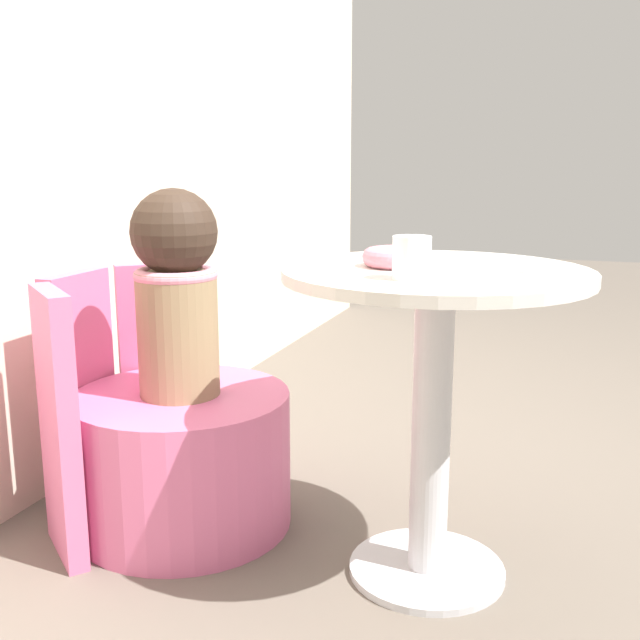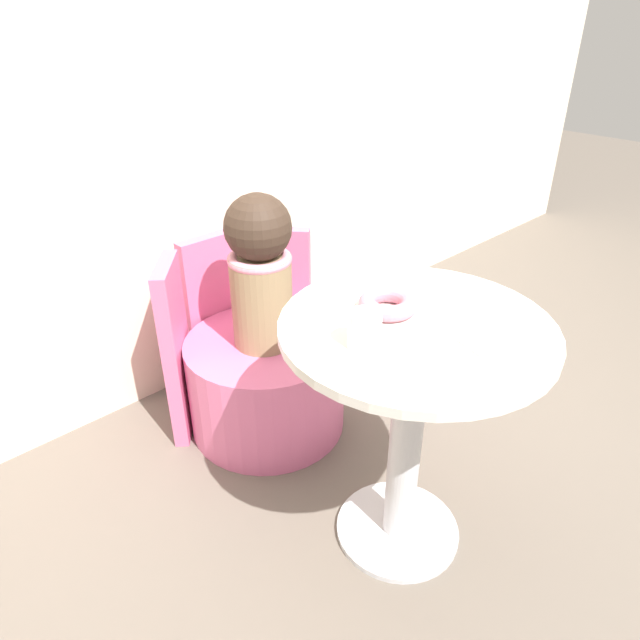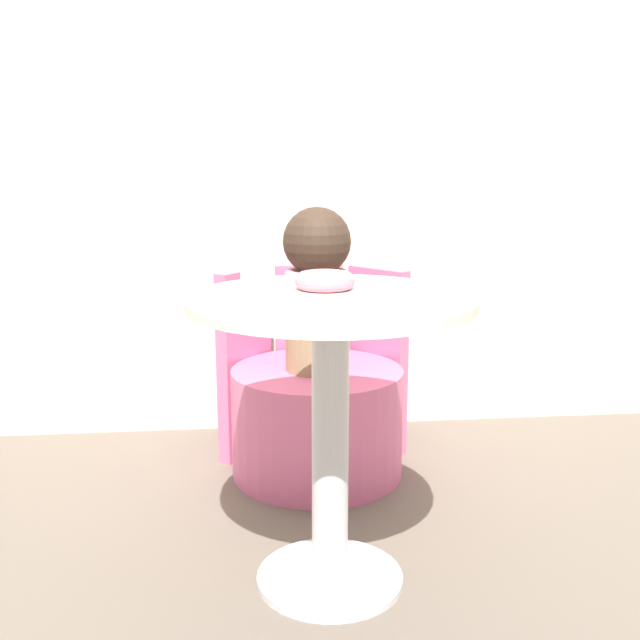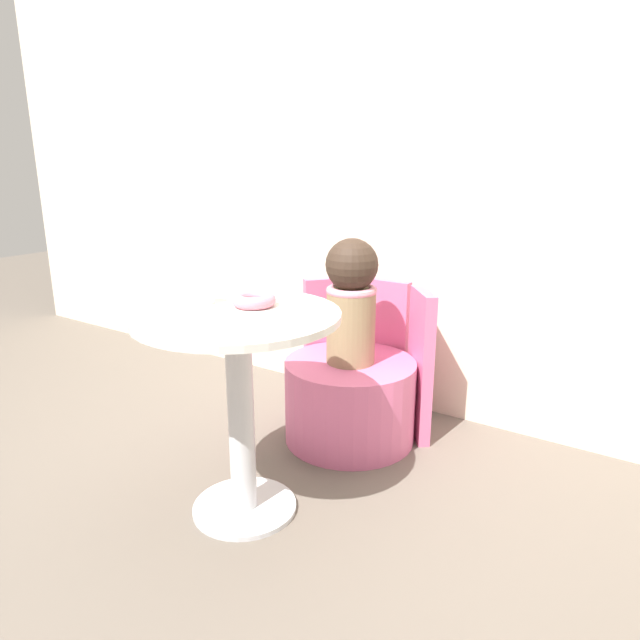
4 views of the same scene
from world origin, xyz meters
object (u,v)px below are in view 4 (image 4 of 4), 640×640
at_px(donut, 254,300).
at_px(cup, 202,291).
at_px(child_figure, 351,299).
at_px(round_table, 239,371).
at_px(tub_chair, 350,400).

bearing_deg(donut, cup, -156.40).
relative_size(child_figure, cup, 6.18).
distance_m(child_figure, cup, 0.69).
bearing_deg(cup, child_figure, 72.58).
xyz_separation_m(round_table, cup, (-0.17, 0.02, 0.24)).
relative_size(donut, cup, 1.73).
xyz_separation_m(round_table, donut, (-0.00, 0.09, 0.22)).
height_order(child_figure, cup, child_figure).
relative_size(round_table, cup, 8.50).
distance_m(donut, cup, 0.18).
height_order(child_figure, donut, child_figure).
bearing_deg(child_figure, tub_chair, 0.00).
bearing_deg(tub_chair, donut, -93.81).
distance_m(tub_chair, cup, 0.90).
bearing_deg(donut, tub_chair, 86.19).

